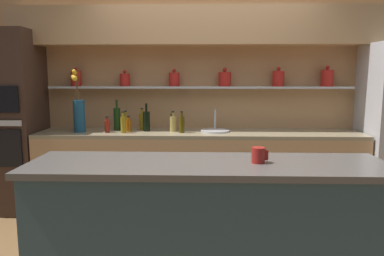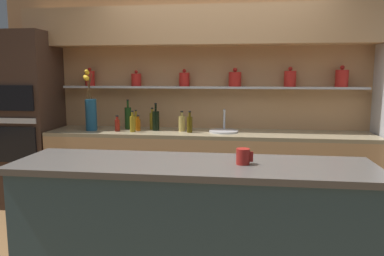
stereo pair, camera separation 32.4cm
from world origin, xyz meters
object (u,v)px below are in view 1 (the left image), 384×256
Objects in this scene: bottle_oil_4 at (182,124)px; bottle_wine_6 at (146,121)px; flower_vase at (79,112)px; bottle_oil_3 at (142,121)px; bottle_sauce_0 at (107,126)px; bottle_oil_8 at (123,124)px; oven_tower at (8,122)px; coffee_mug at (258,155)px; bottle_sauce_2 at (172,123)px; bottle_oil_9 at (126,123)px; sink_fixture at (215,130)px; bottle_spirit_5 at (173,123)px; bottle_wine_1 at (117,118)px; bottle_sauce_7 at (128,125)px.

bottle_wine_6 is (-0.40, 0.10, 0.02)m from bottle_oil_4.
bottle_oil_3 is at bearing 16.03° from flower_vase.
bottle_sauce_0 is 0.75× the size of bottle_oil_8.
bottle_wine_6 is (1.58, 0.02, 0.02)m from oven_tower.
bottle_oil_3 is 2.47× the size of coffee_mug.
bottle_sauce_2 is 0.82× the size of bottle_oil_9.
flower_vase is 0.35m from bottle_sauce_0.
sink_fixture is 1.81× the size of bottle_sauce_0.
oven_tower is at bearing 175.29° from bottle_oil_8.
bottle_spirit_5 is (1.04, 0.08, -0.13)m from flower_vase.
bottle_oil_3 is 0.12m from bottle_wine_6.
bottle_sauce_7 is (0.16, -0.13, -0.06)m from bottle_wine_1.
bottle_oil_8 is 2.15m from coffee_mug.
bottle_sauce_7 is (-0.47, -0.17, -0.01)m from bottle_sauce_2.
bottle_sauce_0 is 0.23m from bottle_sauce_7.
flower_vase is at bearing -165.83° from bottle_oil_9.
bottle_wine_1 reaches higher than bottle_oil_3.
bottle_sauce_0 is 0.75× the size of bottle_oil_4.
bottle_wine_1 is at bearing 24.75° from flower_vase.
flower_vase is 1.05m from bottle_spirit_5.
bottle_oil_4 is (0.47, -0.20, -0.01)m from bottle_oil_3.
flower_vase is 0.71m from bottle_oil_3.
bottle_oil_9 reaches higher than bottle_sauce_7.
bottle_sauce_0 is at bearing -142.38° from bottle_oil_9.
bottle_sauce_2 is 0.57m from bottle_oil_8.
flower_vase is 1.53m from sink_fixture.
bottle_oil_4 is (1.98, -0.07, -0.01)m from oven_tower.
sink_fixture reaches higher than bottle_sauce_7.
bottle_oil_3 is at bearing 48.63° from bottle_sauce_7.
bottle_wine_6 is 0.27m from bottle_oil_8.
bottle_oil_9 is at bearing -25.41° from bottle_wine_1.
oven_tower is 1.38m from bottle_sauce_7.
bottle_oil_4 is 1.04× the size of bottle_oil_9.
oven_tower is 1.88m from bottle_spirit_5.
coffee_mug is at bearing -62.38° from bottle_oil_3.
bottle_sauce_0 is 1.00× the size of bottle_sauce_7.
bottle_sauce_0 is (-1.20, -0.09, 0.05)m from sink_fixture.
flower_vase reaches higher than bottle_sauce_7.
bottle_oil_4 is (-0.37, -0.09, 0.07)m from sink_fixture.
bottle_spirit_5 is (0.72, 0.10, 0.02)m from bottle_sauce_0.
bottle_wine_1 is at bearing -176.84° from bottle_oil_3.
oven_tower reaches higher than coffee_mug.
oven_tower reaches higher than bottle_oil_8.
bottle_wine_6 is at bearing 179.12° from sink_fixture.
bottle_oil_4 is (0.13, -0.22, 0.01)m from bottle_sauce_2.
sink_fixture is 1.41× the size of bottle_oil_9.
bottle_oil_9 is (1.33, 0.06, -0.01)m from oven_tower.
bottle_oil_8 reaches higher than bottle_sauce_0.
bottle_oil_8 is (0.12, -0.22, -0.04)m from bottle_wine_1.
bottle_sauce_0 is 0.19m from bottle_oil_8.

